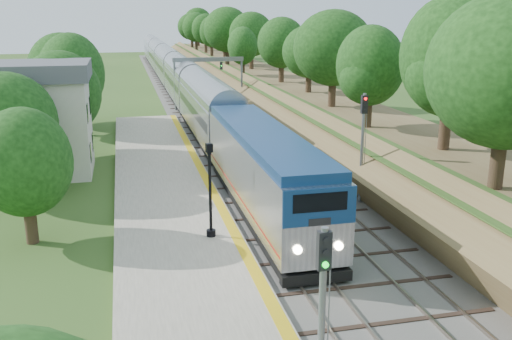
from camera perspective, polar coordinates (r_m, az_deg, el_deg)
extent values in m
cube|color=#4C4944|center=(73.87, -5.65, 6.68)|extent=(9.50, 170.00, 0.12)
cube|color=gray|center=(73.55, -7.77, 6.69)|extent=(0.08, 170.00, 0.16)
cube|color=gray|center=(73.70, -6.65, 6.74)|extent=(0.08, 170.00, 0.16)
cube|color=gray|center=(74.03, -4.67, 6.83)|extent=(0.08, 170.00, 0.16)
cube|color=gray|center=(74.25, -3.56, 6.88)|extent=(0.08, 170.00, 0.16)
cube|color=gray|center=(30.59, -7.96, -6.04)|extent=(6.40, 68.00, 0.38)
cube|color=gold|center=(30.87, -2.68, -5.31)|extent=(0.55, 68.00, 0.01)
cube|color=brown|center=(75.48, 1.55, 8.04)|extent=(9.00, 170.00, 3.00)
cube|color=brown|center=(74.62, -1.38, 7.80)|extent=(4.47, 170.00, 4.54)
cylinder|color=#332316|center=(29.28, 24.10, 0.22)|extent=(0.60, 0.60, 2.62)
cylinder|color=#332316|center=(74.80, 0.44, 10.15)|extent=(0.60, 0.60, 2.62)
sphere|color=black|center=(74.55, 0.44, 12.88)|extent=(5.70, 5.70, 5.70)
cylinder|color=#332316|center=(123.83, -5.14, 12.24)|extent=(0.60, 0.60, 2.62)
sphere|color=black|center=(123.67, -5.18, 13.89)|extent=(5.70, 5.70, 5.70)
cube|color=silver|center=(43.61, -21.54, 3.94)|extent=(8.00, 6.00, 6.80)
cube|color=#525459|center=(43.05, -22.07, 9.15)|extent=(8.60, 6.60, 1.20)
cube|color=black|center=(41.77, -16.21, 1.68)|extent=(0.05, 1.10, 1.30)
cube|color=black|center=(45.27, -16.02, 2.74)|extent=(0.05, 1.10, 1.30)
cube|color=black|center=(41.21, -16.51, 5.46)|extent=(0.05, 1.10, 1.30)
cube|color=black|center=(44.76, -16.28, 6.24)|extent=(0.05, 1.10, 1.30)
cylinder|color=slate|center=(68.15, -8.10, 8.44)|extent=(0.24, 0.24, 6.20)
cylinder|color=slate|center=(69.31, -1.43, 8.71)|extent=(0.24, 0.24, 6.20)
cube|color=slate|center=(68.33, -4.79, 10.96)|extent=(8.40, 0.25, 0.50)
cube|color=black|center=(67.93, -6.88, 10.24)|extent=(0.30, 0.20, 0.90)
cube|color=black|center=(68.48, -3.49, 10.37)|extent=(0.30, 0.20, 0.90)
cylinder|color=#332316|center=(39.95, -19.16, -0.04)|extent=(0.60, 0.60, 2.45)
sphere|color=black|center=(39.24, -19.59, 4.65)|extent=(5.32, 5.32, 5.32)
cylinder|color=#332316|center=(55.50, -17.63, 4.30)|extent=(0.60, 0.60, 2.45)
sphere|color=black|center=(54.99, -17.91, 7.69)|extent=(5.32, 5.32, 5.32)
cube|color=black|center=(33.00, 0.73, -3.50)|extent=(2.92, 18.28, 0.63)
cube|color=#B7BAC1|center=(32.37, 0.74, 0.04)|extent=(3.17, 19.04, 3.60)
cube|color=navy|center=(31.89, 0.75, 3.56)|extent=(3.05, 18.28, 0.47)
cube|color=navy|center=(23.34, 6.39, -3.69)|extent=(3.14, 0.10, 1.59)
cube|color=black|center=(23.23, 6.44, -3.23)|extent=(2.33, 0.06, 0.79)
cube|color=#AA1F10|center=(32.72, 0.73, -2.01)|extent=(3.19, 18.66, 0.11)
cube|color=#B7BAC1|center=(52.31, -4.73, 5.57)|extent=(3.17, 21.15, 4.12)
cube|color=#B7BAC1|center=(73.67, -7.30, 8.40)|extent=(3.17, 21.15, 4.12)
cube|color=#B7BAC1|center=(95.20, -8.72, 9.95)|extent=(3.17, 21.15, 4.12)
cube|color=#B7BAC1|center=(116.82, -9.62, 10.92)|extent=(3.17, 21.15, 4.12)
cube|color=#B7BAC1|center=(138.48, -10.24, 11.59)|extent=(3.17, 21.15, 4.12)
cylinder|color=black|center=(29.17, -4.52, -6.29)|extent=(0.48, 0.48, 0.32)
cylinder|color=black|center=(28.45, -4.60, -2.33)|extent=(0.15, 0.15, 4.22)
cube|color=black|center=(27.83, -4.71, 2.23)|extent=(0.36, 0.36, 0.43)
cube|color=silver|center=(27.83, -4.71, 2.23)|extent=(0.25, 0.25, 0.32)
cylinder|color=slate|center=(15.42, 6.53, -16.00)|extent=(0.18, 0.18, 5.90)
cube|color=black|center=(14.34, 6.82, -7.99)|extent=(0.35, 0.22, 1.02)
cylinder|color=#0CE526|center=(14.22, 7.00, -8.20)|extent=(0.16, 0.06, 0.16)
cylinder|color=slate|center=(34.62, 10.56, 2.08)|extent=(0.19, 0.19, 6.67)
cube|color=black|center=(34.11, 10.78, 6.47)|extent=(0.37, 0.24, 1.08)
cylinder|color=#FF0C0C|center=(33.98, 10.87, 6.43)|extent=(0.17, 0.06, 0.17)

